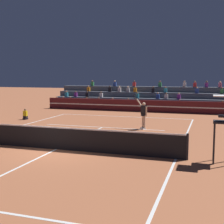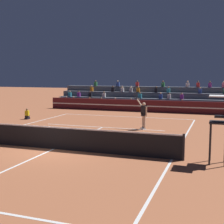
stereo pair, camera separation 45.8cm
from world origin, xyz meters
The scene contains 9 objects.
ground_plane centered at (0.00, 0.00, 0.00)m, with size 120.00×120.00×0.00m, color #AD603D.
court_lines centered at (0.00, 0.00, 0.00)m, with size 11.10×23.90×0.01m.
tennis_net centered at (0.00, 0.00, 0.54)m, with size 12.00×0.10×1.10m.
sponsor_banner_wall centered at (0.00, 15.74, 0.55)m, with size 18.00×0.26×1.10m.
bleacher_stand centered at (0.00, 18.90, 0.84)m, with size 18.47×3.80×2.83m.
umpire_chair centered at (7.29, 0.00, 1.72)m, with size 0.76×0.84×2.67m.
ball_kid_courtside centered at (-6.88, 7.98, 0.33)m, with size 0.30×0.36×0.84m.
tennis_player centered at (2.71, 6.63, 0.98)m, with size 1.12×0.90×2.27m.
tennis_ball centered at (3.70, 1.06, 0.03)m, with size 0.07×0.07×0.07m, color #C6DB33.
Camera 2 is at (7.25, -12.59, 3.47)m, focal length 50.00 mm.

